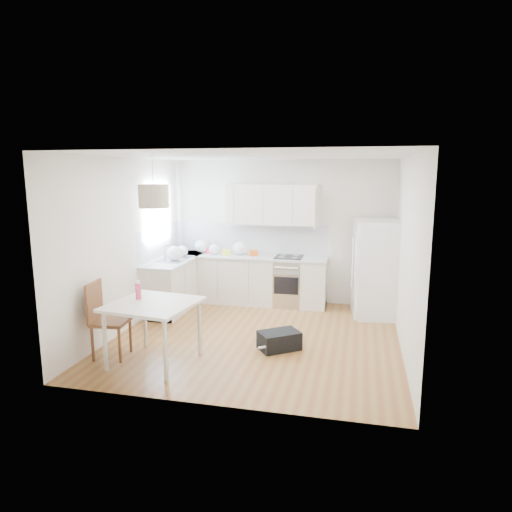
{
  "coord_description": "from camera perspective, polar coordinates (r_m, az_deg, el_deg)",
  "views": [
    {
      "loc": [
        1.46,
        -6.42,
        2.48
      ],
      "look_at": [
        -0.1,
        0.4,
        1.18
      ],
      "focal_mm": 32.0,
      "sensor_mm": 36.0,
      "label": 1
    }
  ],
  "objects": [
    {
      "name": "range_oven",
      "position": [
        8.56,
        4.1,
        -3.3
      ],
      "size": [
        0.5,
        0.61,
        0.88
      ],
      "primitive_type": null,
      "color": "silver",
      "rests_on": "floor"
    },
    {
      "name": "counter_back",
      "position": [
        8.62,
        -1.12,
        -0.05
      ],
      "size": [
        3.02,
        0.64,
        0.04
      ],
      "primitive_type": "cube",
      "color": "#B8BBBE",
      "rests_on": "cabinets_back"
    },
    {
      "name": "sink",
      "position": [
        8.39,
        -10.19,
        -0.41
      ],
      "size": [
        0.5,
        0.8,
        0.16
      ],
      "primitive_type": null,
      "color": "silver",
      "rests_on": "counter_left"
    },
    {
      "name": "wall_left",
      "position": [
        7.43,
        -15.9,
        1.36
      ],
      "size": [
        0.0,
        4.2,
        4.2
      ],
      "primitive_type": "plane",
      "rotation": [
        1.57,
        0.0,
        1.57
      ],
      "color": "white",
      "rests_on": "floor"
    },
    {
      "name": "dining_chair",
      "position": [
        6.48,
        -17.69,
        -7.62
      ],
      "size": [
        0.48,
        0.48,
        1.04
      ],
      "primitive_type": null,
      "rotation": [
        0.0,
        0.0,
        0.11
      ],
      "color": "#482815",
      "rests_on": "floor"
    },
    {
      "name": "refrigerator",
      "position": [
        8.1,
        14.75,
        -1.54
      ],
      "size": [
        0.9,
        0.92,
        1.67
      ],
      "primitive_type": null,
      "rotation": [
        0.0,
        0.0,
        0.11
      ],
      "color": "white",
      "rests_on": "floor"
    },
    {
      "name": "ceiling",
      "position": [
        6.58,
        0.11,
        12.43
      ],
      "size": [
        4.2,
        4.2,
        0.0
      ],
      "primitive_type": "plane",
      "rotation": [
        3.14,
        0.0,
        0.0
      ],
      "color": "white",
      "rests_on": "wall_back"
    },
    {
      "name": "grocery_bag_a",
      "position": [
        8.93,
        -6.79,
        1.22
      ],
      "size": [
        0.29,
        0.25,
        0.26
      ],
      "primitive_type": "ellipsoid",
      "color": "white",
      "rests_on": "counter_back"
    },
    {
      "name": "dining_table",
      "position": [
        6.07,
        -12.72,
        -6.55
      ],
      "size": [
        1.16,
        1.16,
        0.82
      ],
      "rotation": [
        0.0,
        0.0,
        -0.13
      ],
      "color": "beige",
      "rests_on": "floor"
    },
    {
      "name": "snack_yellow",
      "position": [
        8.65,
        -3.74,
        0.43
      ],
      "size": [
        0.15,
        0.11,
        0.1
      ],
      "primitive_type": "cube",
      "rotation": [
        0.0,
        0.0,
        0.13
      ],
      "color": "yellow",
      "rests_on": "counter_back"
    },
    {
      "name": "grocery_bag_c",
      "position": [
        8.64,
        -1.98,
        0.94
      ],
      "size": [
        0.27,
        0.23,
        0.25
      ],
      "primitive_type": "ellipsoid",
      "color": "white",
      "rests_on": "counter_back"
    },
    {
      "name": "snack_red",
      "position": [
        8.88,
        -5.64,
        0.73
      ],
      "size": [
        0.19,
        0.13,
        0.12
      ],
      "primitive_type": "cube",
      "rotation": [
        0.0,
        0.0,
        0.15
      ],
      "color": "red",
      "rests_on": "counter_back"
    },
    {
      "name": "floor",
      "position": [
        7.03,
        0.1,
        -10.13
      ],
      "size": [
        4.2,
        4.2,
        0.0
      ],
      "primitive_type": "plane",
      "color": "brown",
      "rests_on": "ground"
    },
    {
      "name": "upper_cabinets",
      "position": [
        8.53,
        2.04,
        6.44
      ],
      "size": [
        1.7,
        0.32,
        0.75
      ],
      "primitive_type": "cube",
      "color": "silver",
      "rests_on": "wall_back"
    },
    {
      "name": "cabinets_left",
      "position": [
        8.53,
        -9.96,
        -3.48
      ],
      "size": [
        0.6,
        1.8,
        0.88
      ],
      "primitive_type": "cube",
      "color": "silver",
      "rests_on": "floor"
    },
    {
      "name": "backsplash_left",
      "position": [
        8.5,
        -11.95,
        1.69
      ],
      "size": [
        0.01,
        1.8,
        0.58
      ],
      "primitive_type": "cube",
      "color": "white",
      "rests_on": "wall_left"
    },
    {
      "name": "window_glassblock",
      "position": [
        8.39,
        -12.19,
        5.29
      ],
      "size": [
        0.02,
        1.0,
        1.0
      ],
      "primitive_type": "cube",
      "color": "#BFE0F9",
      "rests_on": "wall_left"
    },
    {
      "name": "grocery_bag_b",
      "position": [
        8.74,
        -5.24,
        0.83
      ],
      "size": [
        0.21,
        0.18,
        0.19
      ],
      "primitive_type": "ellipsoid",
      "color": "white",
      "rests_on": "counter_back"
    },
    {
      "name": "backsplash_back",
      "position": [
        8.85,
        -0.67,
        2.26
      ],
      "size": [
        3.0,
        0.01,
        0.58
      ],
      "primitive_type": "cube",
      "color": "white",
      "rests_on": "wall_back"
    },
    {
      "name": "grocery_bag_d",
      "position": [
        8.62,
        -9.21,
        0.62
      ],
      "size": [
        0.22,
        0.19,
        0.2
      ],
      "primitive_type": "ellipsoid",
      "color": "white",
      "rests_on": "counter_back"
    },
    {
      "name": "cabinets_back",
      "position": [
        8.71,
        -1.11,
        -3.03
      ],
      "size": [
        3.0,
        0.6,
        0.88
      ],
      "primitive_type": "cube",
      "color": "silver",
      "rests_on": "floor"
    },
    {
      "name": "wall_back",
      "position": [
        8.71,
        3.18,
        3.05
      ],
      "size": [
        4.2,
        0.0,
        4.2
      ],
      "primitive_type": "plane",
      "rotation": [
        1.57,
        0.0,
        0.0
      ],
      "color": "white",
      "rests_on": "floor"
    },
    {
      "name": "wall_right",
      "position": [
        6.55,
        18.33,
        0.04
      ],
      "size": [
        0.0,
        4.2,
        4.2
      ],
      "primitive_type": "plane",
      "rotation": [
        1.57,
        0.0,
        -1.57
      ],
      "color": "white",
      "rests_on": "floor"
    },
    {
      "name": "snack_orange",
      "position": [
        8.57,
        -0.33,
        0.39
      ],
      "size": [
        0.18,
        0.15,
        0.11
      ],
      "primitive_type": "cube",
      "rotation": [
        0.0,
        0.0,
        0.4
      ],
      "color": "#D04F12",
      "rests_on": "counter_back"
    },
    {
      "name": "drink_bottle",
      "position": [
        6.23,
        -14.51,
        -4.09
      ],
      "size": [
        0.07,
        0.07,
        0.26
      ],
      "primitive_type": "cylinder",
      "rotation": [
        0.0,
        0.0,
        -0.01
      ],
      "color": "#D63B5B",
      "rests_on": "dining_table"
    },
    {
      "name": "counter_left",
      "position": [
        8.44,
        -10.06,
        -0.45
      ],
      "size": [
        0.64,
        1.82,
        0.04
      ],
      "primitive_type": "cube",
      "color": "#B8BBBE",
      "rests_on": "cabinets_left"
    },
    {
      "name": "gym_bag",
      "position": [
        6.57,
        2.91,
        -10.48
      ],
      "size": [
        0.66,
        0.62,
        0.26
      ],
      "primitive_type": "cube",
      "rotation": [
        0.0,
        0.0,
        0.63
      ],
      "color": "black",
      "rests_on": "floor"
    },
    {
      "name": "pendant_lamp",
      "position": [
        5.82,
        -12.68,
        7.31
      ],
      "size": [
        0.47,
        0.47,
        0.29
      ],
      "primitive_type": "cylinder",
      "rotation": [
        0.0,
        0.0,
        0.32
      ],
      "color": "beige",
      "rests_on": "ceiling"
    },
    {
      "name": "grocery_bag_e",
      "position": [
        8.24,
        -10.12,
        0.35
      ],
      "size": [
        0.29,
        0.24,
        0.26
      ],
      "primitive_type": "ellipsoid",
      "color": "white",
      "rests_on": "counter_left"
    }
  ]
}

